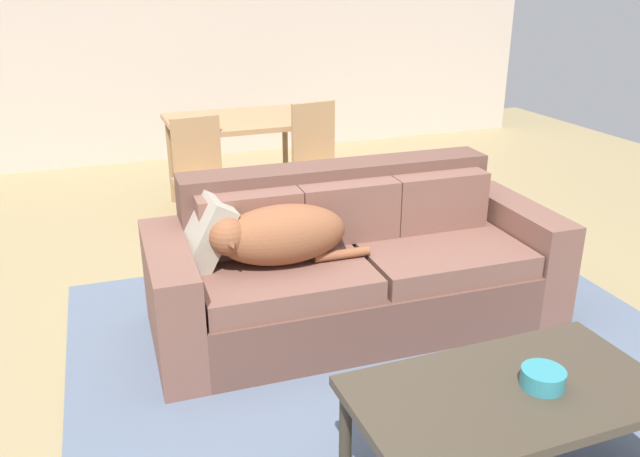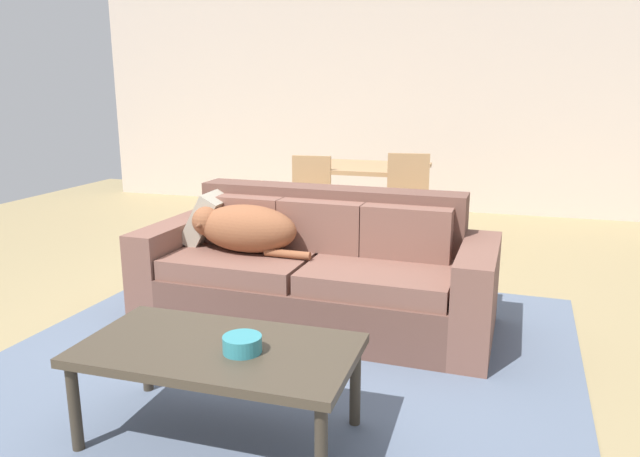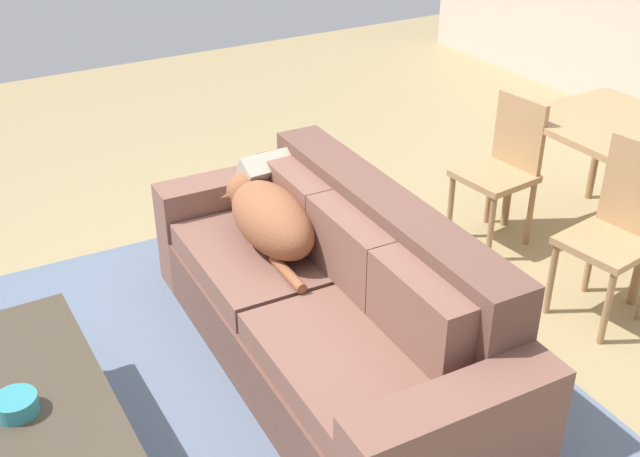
{
  "view_description": "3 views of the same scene",
  "coord_description": "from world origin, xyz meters",
  "px_view_note": "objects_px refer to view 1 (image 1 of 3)",
  "views": [
    {
      "loc": [
        -1.17,
        -3.03,
        1.87
      ],
      "look_at": [
        0.03,
        0.12,
        0.55
      ],
      "focal_mm": 36.78,
      "sensor_mm": 36.0,
      "label": 1
    },
    {
      "loc": [
        1.3,
        -3.49,
        1.51
      ],
      "look_at": [
        0.25,
        -0.03,
        0.65
      ],
      "focal_mm": 33.35,
      "sensor_mm": 36.0,
      "label": 2
    },
    {
      "loc": [
        2.8,
        -1.54,
        2.46
      ],
      "look_at": [
        -0.03,
        0.1,
        0.62
      ],
      "focal_mm": 43.87,
      "sensor_mm": 36.0,
      "label": 3
    }
  ],
  "objects_px": {
    "coffee_table": "(508,400)",
    "bowl_on_coffee_table": "(543,378)",
    "dining_chair_near_left": "(202,174)",
    "couch": "(354,266)",
    "throw_pillow_by_left_arm": "(205,231)",
    "dining_table": "(239,128)",
    "dog_on_left_cushion": "(278,235)",
    "dining_chair_near_right": "(320,161)"
  },
  "relations": [
    {
      "from": "throw_pillow_by_left_arm",
      "to": "dining_chair_near_left",
      "type": "distance_m",
      "value": 1.47
    },
    {
      "from": "coffee_table",
      "to": "dining_table",
      "type": "xyz_separation_m",
      "value": [
        -0.12,
        3.49,
        0.3
      ]
    },
    {
      "from": "dining_chair_near_left",
      "to": "throw_pillow_by_left_arm",
      "type": "bearing_deg",
      "value": -105.62
    },
    {
      "from": "coffee_table",
      "to": "dining_chair_near_right",
      "type": "xyz_separation_m",
      "value": [
        0.36,
        2.9,
        0.13
      ]
    },
    {
      "from": "dining_chair_near_right",
      "to": "bowl_on_coffee_table",
      "type": "bearing_deg",
      "value": -101.95
    },
    {
      "from": "dog_on_left_cushion",
      "to": "bowl_on_coffee_table",
      "type": "height_order",
      "value": "dog_on_left_cushion"
    },
    {
      "from": "bowl_on_coffee_table",
      "to": "dining_chair_near_left",
      "type": "height_order",
      "value": "dining_chair_near_left"
    },
    {
      "from": "coffee_table",
      "to": "bowl_on_coffee_table",
      "type": "height_order",
      "value": "bowl_on_coffee_table"
    },
    {
      "from": "dining_table",
      "to": "dining_chair_near_right",
      "type": "relative_size",
      "value": 1.18
    },
    {
      "from": "throw_pillow_by_left_arm",
      "to": "coffee_table",
      "type": "height_order",
      "value": "throw_pillow_by_left_arm"
    },
    {
      "from": "couch",
      "to": "throw_pillow_by_left_arm",
      "type": "bearing_deg",
      "value": 176.01
    },
    {
      "from": "couch",
      "to": "throw_pillow_by_left_arm",
      "type": "height_order",
      "value": "couch"
    },
    {
      "from": "dining_table",
      "to": "couch",
      "type": "bearing_deg",
      "value": -86.64
    },
    {
      "from": "dog_on_left_cushion",
      "to": "coffee_table",
      "type": "distance_m",
      "value": 1.43
    },
    {
      "from": "couch",
      "to": "coffee_table",
      "type": "height_order",
      "value": "couch"
    },
    {
      "from": "coffee_table",
      "to": "dining_chair_near_left",
      "type": "relative_size",
      "value": 1.31
    },
    {
      "from": "throw_pillow_by_left_arm",
      "to": "dining_table",
      "type": "distance_m",
      "value": 2.1
    },
    {
      "from": "coffee_table",
      "to": "bowl_on_coffee_table",
      "type": "distance_m",
      "value": 0.15
    },
    {
      "from": "couch",
      "to": "dog_on_left_cushion",
      "type": "height_order",
      "value": "couch"
    },
    {
      "from": "coffee_table",
      "to": "dining_table",
      "type": "bearing_deg",
      "value": 92.02
    },
    {
      "from": "dining_table",
      "to": "dining_chair_near_left",
      "type": "bearing_deg",
      "value": -127.76
    },
    {
      "from": "dining_table",
      "to": "dining_chair_near_left",
      "type": "distance_m",
      "value": 0.71
    },
    {
      "from": "throw_pillow_by_left_arm",
      "to": "dining_table",
      "type": "xyz_separation_m",
      "value": [
        0.69,
        1.98,
        0.07
      ]
    },
    {
      "from": "dining_table",
      "to": "bowl_on_coffee_table",
      "type": "bearing_deg",
      "value": -85.95
    },
    {
      "from": "dog_on_left_cushion",
      "to": "coffee_table",
      "type": "bearing_deg",
      "value": -68.43
    },
    {
      "from": "throw_pillow_by_left_arm",
      "to": "dining_table",
      "type": "relative_size",
      "value": 0.32
    },
    {
      "from": "coffee_table",
      "to": "dining_chair_near_left",
      "type": "xyz_separation_m",
      "value": [
        -0.54,
        2.94,
        0.11
      ]
    },
    {
      "from": "couch",
      "to": "dining_table",
      "type": "bearing_deg",
      "value": 95.49
    },
    {
      "from": "dog_on_left_cushion",
      "to": "dining_chair_near_left",
      "type": "relative_size",
      "value": 0.93
    },
    {
      "from": "coffee_table",
      "to": "dining_chair_near_right",
      "type": "distance_m",
      "value": 2.93
    },
    {
      "from": "dog_on_left_cushion",
      "to": "coffee_table",
      "type": "relative_size",
      "value": 0.71
    },
    {
      "from": "dog_on_left_cushion",
      "to": "dining_chair_near_left",
      "type": "distance_m",
      "value": 1.62
    },
    {
      "from": "dining_chair_near_left",
      "to": "dining_chair_near_right",
      "type": "height_order",
      "value": "dining_chair_near_right"
    },
    {
      "from": "bowl_on_coffee_table",
      "to": "coffee_table",
      "type": "bearing_deg",
      "value": 168.13
    },
    {
      "from": "couch",
      "to": "bowl_on_coffee_table",
      "type": "xyz_separation_m",
      "value": [
        0.13,
        -1.45,
        0.15
      ]
    },
    {
      "from": "dining_table",
      "to": "dining_chair_near_left",
      "type": "relative_size",
      "value": 1.25
    },
    {
      "from": "bowl_on_coffee_table",
      "to": "dining_chair_near_right",
      "type": "xyz_separation_m",
      "value": [
        0.23,
        2.93,
        0.05
      ]
    },
    {
      "from": "coffee_table",
      "to": "bowl_on_coffee_table",
      "type": "bearing_deg",
      "value": -11.87
    },
    {
      "from": "bowl_on_coffee_table",
      "to": "dining_chair_near_right",
      "type": "bearing_deg",
      "value": 85.51
    },
    {
      "from": "couch",
      "to": "dining_chair_near_right",
      "type": "bearing_deg",
      "value": 78.55
    },
    {
      "from": "couch",
      "to": "dog_on_left_cushion",
      "type": "distance_m",
      "value": 0.56
    },
    {
      "from": "throw_pillow_by_left_arm",
      "to": "dining_table",
      "type": "bearing_deg",
      "value": 70.83
    }
  ]
}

